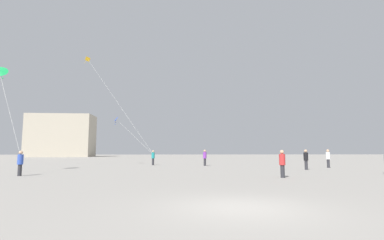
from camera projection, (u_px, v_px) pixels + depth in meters
name	position (u px, v px, depth m)	size (l,w,h in m)	color
ground_plane	(241.00, 208.00, 8.41)	(300.00, 300.00, 0.00)	gray
person_in_black	(306.00, 159.00, 25.95)	(0.40, 0.40, 1.82)	#2D2D33
person_in_red	(282.00, 162.00, 18.11)	(0.38, 0.38, 1.74)	#2D2D33
person_in_blue	(20.00, 162.00, 19.41)	(0.37, 0.37, 1.69)	#2D2D33
person_in_teal	(153.00, 157.00, 34.83)	(0.39, 0.39, 1.78)	#2D2D33
person_in_purple	(205.00, 157.00, 33.26)	(0.40, 0.40, 1.85)	#2D2D33
person_in_white	(328.00, 158.00, 29.22)	(0.40, 0.40, 1.86)	#2D2D33
kite_cobalt_delta	(117.00, 120.00, 36.53)	(5.28, 2.06, 4.74)	blue
kite_amber_delta	(91.00, 63.00, 44.14)	(11.49, 9.46, 14.93)	yellow
building_left_hall	(62.00, 136.00, 89.66)	(19.13, 9.79, 13.03)	#B2A893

